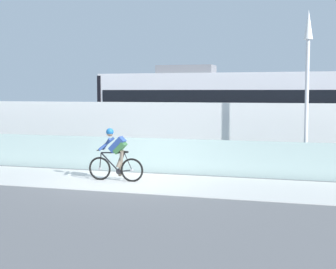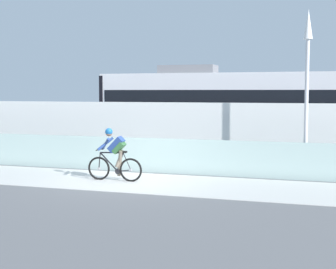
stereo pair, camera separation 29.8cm
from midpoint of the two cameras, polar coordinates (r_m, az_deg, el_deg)
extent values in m
plane|color=slate|center=(15.36, -5.12, -5.32)|extent=(200.00, 200.00, 0.00)
cube|color=silver|center=(15.36, -5.12, -5.30)|extent=(32.00, 3.20, 0.01)
cube|color=#ADC6C1|center=(16.98, -2.80, -2.34)|extent=(32.00, 0.05, 1.16)
cube|color=white|center=(18.62, -0.95, 0.08)|extent=(32.00, 0.36, 2.31)
cube|color=#595654|center=(21.10, 1.11, -2.49)|extent=(32.00, 0.08, 0.01)
cube|color=#595654|center=(22.48, 2.10, -2.04)|extent=(32.00, 0.08, 0.01)
cube|color=silver|center=(21.20, 6.82, 2.65)|extent=(11.00, 2.50, 3.10)
cube|color=black|center=(21.19, 6.83, 3.60)|extent=(10.56, 2.54, 1.04)
cube|color=red|center=(21.30, 6.79, -1.03)|extent=(10.78, 2.53, 0.28)
cube|color=slate|center=(21.64, 1.66, 7.31)|extent=(2.40, 1.10, 0.36)
cube|color=#232326|center=(22.20, -2.20, -1.21)|extent=(1.40, 1.88, 0.20)
cylinder|color=black|center=(21.53, -2.83, -1.56)|extent=(0.60, 0.10, 0.60)
cylinder|color=black|center=(22.88, -1.62, -1.17)|extent=(0.60, 0.10, 0.60)
cube|color=#232326|center=(21.00, 16.29, -1.75)|extent=(1.40, 1.88, 0.20)
cylinder|color=black|center=(20.29, 16.26, -2.14)|extent=(0.60, 0.10, 0.60)
cylinder|color=black|center=(21.72, 16.30, -1.69)|extent=(0.60, 0.10, 0.60)
cube|color=black|center=(22.79, -6.82, 2.80)|extent=(0.16, 2.54, 2.94)
torus|color=black|center=(15.66, -8.23, -3.82)|extent=(0.72, 0.06, 0.72)
cylinder|color=#99999E|center=(15.66, -8.23, -3.82)|extent=(0.07, 0.10, 0.07)
torus|color=black|center=(15.25, -4.64, -4.02)|extent=(0.72, 0.06, 0.72)
cylinder|color=#99999E|center=(15.25, -4.64, -4.02)|extent=(0.07, 0.10, 0.07)
cylinder|color=black|center=(15.49, -7.11, -3.10)|extent=(0.60, 0.04, 0.58)
cylinder|color=black|center=(15.34, -5.82, -3.11)|extent=(0.22, 0.04, 0.59)
cylinder|color=black|center=(15.41, -6.81, -2.05)|extent=(0.76, 0.04, 0.07)
cylinder|color=black|center=(15.33, -5.38, -4.09)|extent=(0.43, 0.03, 0.09)
cylinder|color=black|center=(15.25, -5.08, -3.03)|extent=(0.27, 0.02, 0.53)
cylinder|color=black|center=(15.61, -8.16, -2.93)|extent=(0.08, 0.03, 0.49)
cube|color=black|center=(15.26, -5.51, -1.97)|extent=(0.24, 0.10, 0.05)
cylinder|color=black|center=(15.56, -8.09, -1.68)|extent=(0.03, 0.58, 0.03)
cylinder|color=#262628|center=(15.41, -6.12, -4.16)|extent=(0.18, 0.02, 0.18)
cube|color=navy|center=(15.32, -6.28, -1.14)|extent=(0.50, 0.28, 0.51)
cube|color=#336638|center=(15.30, -5.96, -1.49)|extent=(0.38, 0.30, 0.38)
sphere|color=#997051|center=(15.39, -7.12, 0.17)|extent=(0.20, 0.20, 0.20)
sphere|color=#195999|center=(15.38, -7.12, 0.30)|extent=(0.23, 0.23, 0.23)
cylinder|color=navy|center=(15.47, -7.50, -1.06)|extent=(0.44, 0.41, 0.41)
cylinder|color=navy|center=(15.47, -7.50, -1.06)|extent=(0.44, 0.41, 0.41)
cylinder|color=#726656|center=(15.35, -5.88, -3.27)|extent=(0.29, 0.33, 0.80)
cylinder|color=#726656|center=(15.33, -5.89, -2.75)|extent=(0.29, 0.33, 0.54)
cylinder|color=gray|center=(16.39, 14.67, -4.46)|extent=(0.24, 0.24, 0.20)
cylinder|color=silver|center=(16.18, 14.83, 2.90)|extent=(0.12, 0.12, 4.20)
cone|color=white|center=(16.30, 15.03, 11.89)|extent=(0.28, 0.28, 0.90)
camera|label=1|loc=(0.15, -90.50, -0.04)|focal=54.13mm
camera|label=2|loc=(0.15, 89.50, 0.04)|focal=54.13mm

